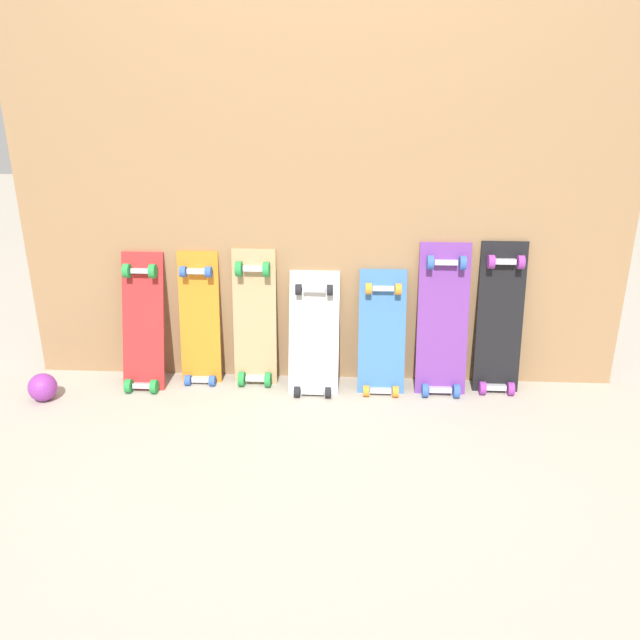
% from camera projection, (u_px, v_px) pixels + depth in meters
% --- Properties ---
extents(ground_plane, '(12.00, 12.00, 0.00)m').
position_uv_depth(ground_plane, '(321.00, 381.00, 3.32)').
color(ground_plane, '#A89E8E').
extents(plywood_wall_panel, '(2.85, 0.04, 1.81)m').
position_uv_depth(plywood_wall_panel, '(322.00, 198.00, 3.05)').
color(plywood_wall_panel, '#99724C').
rests_on(plywood_wall_panel, ground).
extents(skateboard_red, '(0.20, 0.25, 0.71)m').
position_uv_depth(skateboard_red, '(143.00, 328.00, 3.19)').
color(skateboard_red, '#B22626').
rests_on(skateboard_red, ground).
extents(skateboard_orange, '(0.20, 0.15, 0.72)m').
position_uv_depth(skateboard_orange, '(200.00, 325.00, 3.23)').
color(skateboard_orange, orange).
rests_on(skateboard_orange, ground).
extents(skateboard_natural, '(0.21, 0.16, 0.72)m').
position_uv_depth(skateboard_natural, '(255.00, 324.00, 3.21)').
color(skateboard_natural, tan).
rests_on(skateboard_natural, ground).
extents(skateboard_white, '(0.24, 0.25, 0.64)m').
position_uv_depth(skateboard_white, '(314.00, 341.00, 3.17)').
color(skateboard_white, silver).
rests_on(skateboard_white, ground).
extents(skateboard_blue, '(0.22, 0.22, 0.65)m').
position_uv_depth(skateboard_blue, '(382.00, 339.00, 3.16)').
color(skateboard_blue, '#386BAD').
rests_on(skateboard_blue, ground).
extents(skateboard_purple, '(0.24, 0.22, 0.78)m').
position_uv_depth(skateboard_purple, '(443.00, 326.00, 3.13)').
color(skateboard_purple, '#6B338C').
rests_on(skateboard_purple, ground).
extents(skateboard_black, '(0.22, 0.18, 0.78)m').
position_uv_depth(skateboard_black, '(500.00, 325.00, 3.13)').
color(skateboard_black, black).
rests_on(skateboard_black, ground).
extents(rubber_ball, '(0.13, 0.13, 0.13)m').
position_uv_depth(rubber_ball, '(43.00, 387.00, 3.11)').
color(rubber_ball, purple).
rests_on(rubber_ball, ground).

